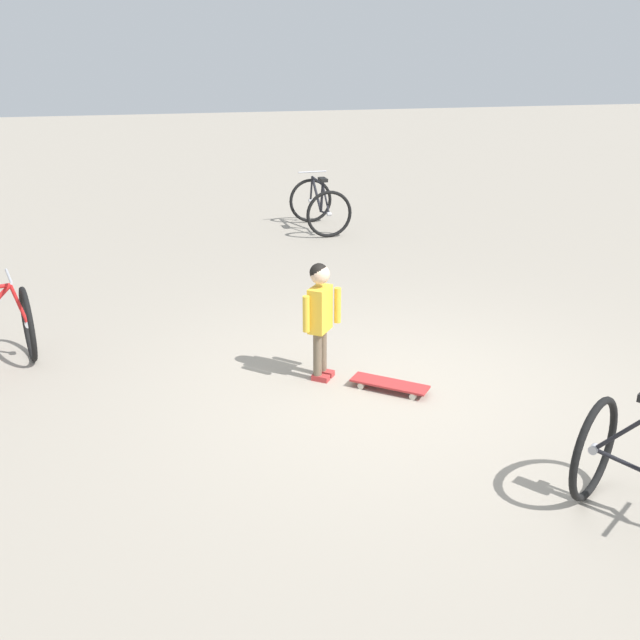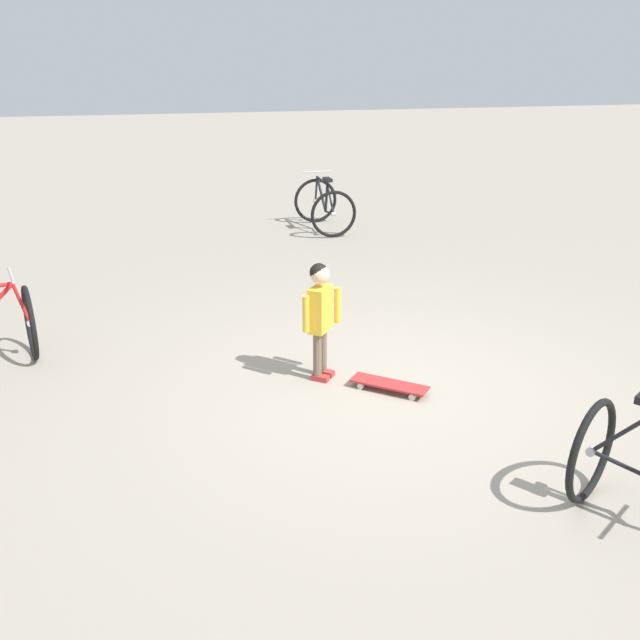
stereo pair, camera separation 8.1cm
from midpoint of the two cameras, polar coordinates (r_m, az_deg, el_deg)
The scene contains 4 objects.
ground_plane at distance 6.48m, azimuth 5.06°, elevation -5.37°, with size 50.00×50.00×0.00m, color #9E9384.
child_person at distance 6.43m, azimuth -0.35°, elevation 0.88°, with size 0.28×0.37×1.06m.
skateboard at distance 6.45m, azimuth 4.99°, elevation -4.92°, with size 0.57×0.65×0.07m.
bicycle_far at distance 11.75m, azimuth -0.24°, elevation 8.75°, with size 1.12×0.78×0.85m.
Camera 1 is at (-5.51, 1.86, 2.86)m, focal length 41.86 mm.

